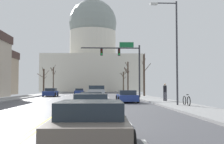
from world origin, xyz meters
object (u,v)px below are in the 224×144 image
object	(u,v)px
signal_gantry	(123,58)
sedan_near_03	(91,107)
sedan_near_01	(127,97)
sedan_oncoming_01	(79,92)
bicycle_parked	(187,101)
sedan_near_04	(91,125)
street_lamp_right	(173,43)
pedestrian_00	(165,91)
sedan_near_02	(91,100)
sedan_oncoming_00	(51,93)
pickup_truck_near_00	(97,93)

from	to	relation	value
signal_gantry	sedan_near_03	bearing A→B (deg)	-98.71
sedan_near_01	sedan_oncoming_01	distance (m)	29.24
bicycle_parked	sedan_near_04	bearing A→B (deg)	-116.14
street_lamp_right	sedan_oncoming_01	bearing A→B (deg)	105.50
signal_gantry	sedan_oncoming_01	distance (m)	20.57
pedestrian_00	bicycle_parked	xyz separation A→B (m)	(0.08, -6.52, -0.61)
sedan_near_01	sedan_near_04	distance (m)	20.57
street_lamp_right	sedan_near_02	bearing A→B (deg)	-177.40
sedan_oncoming_00	signal_gantry	bearing A→B (deg)	-34.69
sedan_oncoming_01	pedestrian_00	distance (m)	30.47
sedan_oncoming_00	pedestrian_00	bearing A→B (deg)	-51.15
sedan_oncoming_00	pedestrian_00	world-z (taller)	pedestrian_00
sedan_near_04	bicycle_parked	distance (m)	15.24
pickup_truck_near_00	sedan_near_04	bearing A→B (deg)	-89.75
sedan_near_04	sedan_oncoming_01	bearing A→B (deg)	94.37
sedan_near_01	sedan_oncoming_00	world-z (taller)	sedan_oncoming_00
bicycle_parked	pedestrian_00	bearing A→B (deg)	90.74
sedan_near_04	sedan_oncoming_00	world-z (taller)	sedan_oncoming_00
pedestrian_00	bicycle_parked	distance (m)	6.55
pickup_truck_near_00	sedan_near_02	world-z (taller)	pickup_truck_near_00
street_lamp_right	sedan_near_01	size ratio (longest dim) A/B	1.86
street_lamp_right	sedan_near_04	xyz separation A→B (m)	(-5.89, -14.13, -4.29)
signal_gantry	street_lamp_right	size ratio (longest dim) A/B	0.99
sedan_oncoming_01	sedan_oncoming_00	bearing A→B (deg)	-108.37
sedan_oncoming_00	pickup_truck_near_00	bearing A→B (deg)	-55.53
sedan_near_02	sedan_near_03	world-z (taller)	sedan_near_03
sedan_near_02	bicycle_parked	xyz separation A→B (m)	(7.12, -0.17, -0.05)
bicycle_parked	sedan_near_01	bearing A→B (deg)	119.62
sedan_near_01	sedan_near_03	xyz separation A→B (m)	(-3.12, -13.86, -0.01)
sedan_near_03	sedan_near_02	bearing A→B (deg)	91.57
sedan_oncoming_01	pedestrian_00	xyz separation A→B (m)	(10.37, -28.64, 0.54)
pedestrian_00	signal_gantry	bearing A→B (deg)	107.89
pickup_truck_near_00	sedan_near_04	world-z (taller)	pickup_truck_near_00
sedan_near_04	sedan_oncoming_00	xyz separation A→B (m)	(-7.45, 37.68, 0.05)
sedan_near_03	pickup_truck_near_00	bearing A→B (deg)	89.75
pickup_truck_near_00	sedan_oncoming_01	distance (m)	22.14
sedan_near_03	sedan_oncoming_01	xyz separation A→B (m)	(-3.53, 42.34, 0.01)
pedestrian_00	bicycle_parked	world-z (taller)	pedestrian_00
sedan_near_01	sedan_oncoming_01	xyz separation A→B (m)	(-6.65, 28.48, 0.00)
signal_gantry	sedan_oncoming_01	xyz separation A→B (m)	(-7.15, 18.69, -4.79)
sedan_near_04	sedan_near_02	bearing A→B (deg)	91.70
sedan_near_02	sedan_oncoming_00	world-z (taller)	sedan_oncoming_00
street_lamp_right	pickup_truck_near_00	bearing A→B (deg)	115.04
bicycle_parked	sedan_near_02	bearing A→B (deg)	178.66
signal_gantry	sedan_near_02	distance (m)	17.43
signal_gantry	street_lamp_right	xyz separation A→B (m)	(2.48, -16.03, -0.51)
sedan_near_02	sedan_oncoming_01	xyz separation A→B (m)	(-3.32, 35.00, 0.02)
bicycle_parked	signal_gantry	bearing A→B (deg)	101.32
sedan_near_01	sedan_oncoming_00	size ratio (longest dim) A/B	0.93
sedan_near_01	sedan_near_02	xyz separation A→B (m)	(-3.32, -6.52, -0.01)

